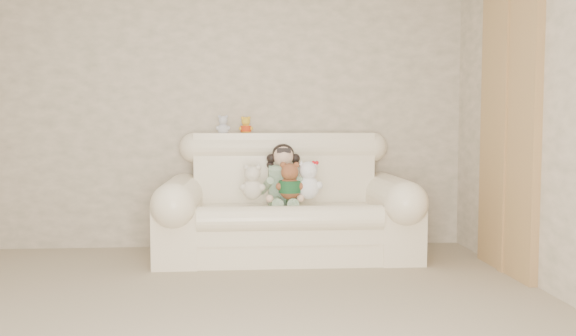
{
  "coord_description": "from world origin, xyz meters",
  "views": [
    {
      "loc": [
        0.28,
        -2.89,
        1.09
      ],
      "look_at": [
        0.63,
        1.9,
        0.75
      ],
      "focal_mm": 37.26,
      "sensor_mm": 36.0,
      "label": 1
    }
  ],
  "objects_px": {
    "seated_child": "(283,174)",
    "brown_teddy": "(290,177)",
    "white_cat": "(308,176)",
    "cream_teddy": "(252,179)",
    "sofa": "(287,196)"
  },
  "relations": [
    {
      "from": "seated_child",
      "to": "white_cat",
      "type": "bearing_deg",
      "value": -42.16
    },
    {
      "from": "sofa",
      "to": "white_cat",
      "type": "bearing_deg",
      "value": -29.12
    },
    {
      "from": "seated_child",
      "to": "brown_teddy",
      "type": "height_order",
      "value": "seated_child"
    },
    {
      "from": "brown_teddy",
      "to": "white_cat",
      "type": "relative_size",
      "value": 0.96
    },
    {
      "from": "cream_teddy",
      "to": "seated_child",
      "type": "bearing_deg",
      "value": 25.3
    },
    {
      "from": "sofa",
      "to": "cream_teddy",
      "type": "bearing_deg",
      "value": -161.36
    },
    {
      "from": "seated_child",
      "to": "brown_teddy",
      "type": "relative_size",
      "value": 1.5
    },
    {
      "from": "cream_teddy",
      "to": "sofa",
      "type": "bearing_deg",
      "value": 9.9
    },
    {
      "from": "white_cat",
      "to": "cream_teddy",
      "type": "xyz_separation_m",
      "value": [
        -0.45,
        -0.01,
        -0.02
      ]
    },
    {
      "from": "sofa",
      "to": "brown_teddy",
      "type": "height_order",
      "value": "sofa"
    },
    {
      "from": "sofa",
      "to": "seated_child",
      "type": "xyz_separation_m",
      "value": [
        -0.03,
        0.08,
        0.17
      ]
    },
    {
      "from": "seated_child",
      "to": "brown_teddy",
      "type": "bearing_deg",
      "value": -79.03
    },
    {
      "from": "seated_child",
      "to": "cream_teddy",
      "type": "bearing_deg",
      "value": -146.03
    },
    {
      "from": "sofa",
      "to": "white_cat",
      "type": "xyz_separation_m",
      "value": [
        0.16,
        -0.09,
        0.17
      ]
    },
    {
      "from": "seated_child",
      "to": "cream_teddy",
      "type": "xyz_separation_m",
      "value": [
        -0.26,
        -0.18,
        -0.02
      ]
    }
  ]
}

